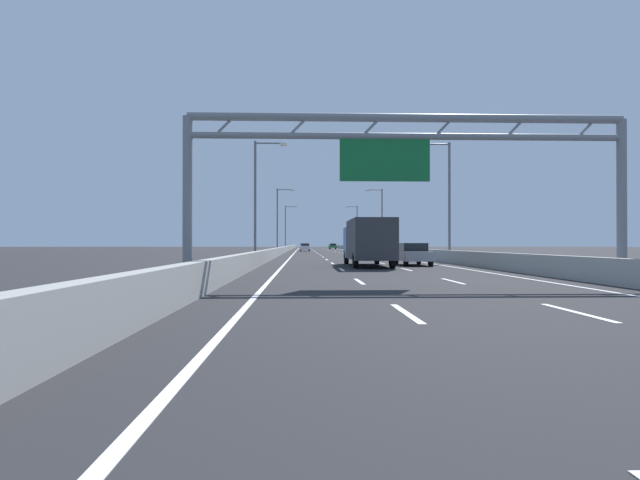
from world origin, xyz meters
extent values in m
plane|color=#262628|center=(0.00, 100.00, 0.00)|extent=(260.00, 260.00, 0.00)
cube|color=white|center=(-1.80, 12.50, 0.01)|extent=(0.16, 3.00, 0.01)
cube|color=white|center=(-1.80, 21.50, 0.01)|extent=(0.16, 3.00, 0.01)
cube|color=white|center=(-1.80, 30.50, 0.01)|extent=(0.16, 3.00, 0.01)
cube|color=white|center=(-1.80, 39.50, 0.01)|extent=(0.16, 3.00, 0.01)
cube|color=white|center=(-1.80, 48.50, 0.01)|extent=(0.16, 3.00, 0.01)
cube|color=white|center=(-1.80, 57.50, 0.01)|extent=(0.16, 3.00, 0.01)
cube|color=white|center=(-1.80, 66.50, 0.01)|extent=(0.16, 3.00, 0.01)
cube|color=white|center=(-1.80, 75.50, 0.01)|extent=(0.16, 3.00, 0.01)
cube|color=white|center=(-1.80, 84.50, 0.01)|extent=(0.16, 3.00, 0.01)
cube|color=white|center=(-1.80, 93.50, 0.01)|extent=(0.16, 3.00, 0.01)
cube|color=white|center=(-1.80, 102.50, 0.01)|extent=(0.16, 3.00, 0.01)
cube|color=white|center=(-1.80, 111.50, 0.01)|extent=(0.16, 3.00, 0.01)
cube|color=white|center=(-1.80, 120.50, 0.01)|extent=(0.16, 3.00, 0.01)
cube|color=white|center=(-1.80, 129.50, 0.01)|extent=(0.16, 3.00, 0.01)
cube|color=white|center=(-1.80, 138.50, 0.01)|extent=(0.16, 3.00, 0.01)
cube|color=white|center=(-1.80, 147.50, 0.01)|extent=(0.16, 3.00, 0.01)
cube|color=white|center=(-1.80, 156.50, 0.01)|extent=(0.16, 3.00, 0.01)
cube|color=white|center=(1.80, 12.50, 0.01)|extent=(0.16, 3.00, 0.01)
cube|color=white|center=(1.80, 21.50, 0.01)|extent=(0.16, 3.00, 0.01)
cube|color=white|center=(1.80, 30.50, 0.01)|extent=(0.16, 3.00, 0.01)
cube|color=white|center=(1.80, 39.50, 0.01)|extent=(0.16, 3.00, 0.01)
cube|color=white|center=(1.80, 48.50, 0.01)|extent=(0.16, 3.00, 0.01)
cube|color=white|center=(1.80, 57.50, 0.01)|extent=(0.16, 3.00, 0.01)
cube|color=white|center=(1.80, 66.50, 0.01)|extent=(0.16, 3.00, 0.01)
cube|color=white|center=(1.80, 75.50, 0.01)|extent=(0.16, 3.00, 0.01)
cube|color=white|center=(1.80, 84.50, 0.01)|extent=(0.16, 3.00, 0.01)
cube|color=white|center=(1.80, 93.50, 0.01)|extent=(0.16, 3.00, 0.01)
cube|color=white|center=(1.80, 102.50, 0.01)|extent=(0.16, 3.00, 0.01)
cube|color=white|center=(1.80, 111.50, 0.01)|extent=(0.16, 3.00, 0.01)
cube|color=white|center=(1.80, 120.50, 0.01)|extent=(0.16, 3.00, 0.01)
cube|color=white|center=(1.80, 129.50, 0.01)|extent=(0.16, 3.00, 0.01)
cube|color=white|center=(1.80, 138.50, 0.01)|extent=(0.16, 3.00, 0.01)
cube|color=white|center=(1.80, 147.50, 0.01)|extent=(0.16, 3.00, 0.01)
cube|color=white|center=(1.80, 156.50, 0.01)|extent=(0.16, 3.00, 0.01)
cube|color=white|center=(-5.25, 88.00, 0.01)|extent=(0.16, 176.00, 0.01)
cube|color=white|center=(5.25, 88.00, 0.01)|extent=(0.16, 176.00, 0.01)
cube|color=#9E9E99|center=(-6.90, 110.00, 0.47)|extent=(0.45, 220.00, 0.95)
cube|color=#9E9E99|center=(6.90, 110.00, 0.47)|extent=(0.45, 220.00, 0.95)
cylinder|color=gray|center=(-8.24, 21.22, 3.10)|extent=(0.36, 0.36, 6.20)
cylinder|color=gray|center=(8.24, 21.22, 3.10)|extent=(0.36, 0.36, 6.20)
cylinder|color=gray|center=(0.00, 21.22, 6.20)|extent=(16.48, 0.32, 0.32)
cylinder|color=gray|center=(0.00, 21.22, 5.50)|extent=(16.48, 0.26, 0.26)
cylinder|color=gray|center=(-6.87, 21.22, 5.85)|extent=(0.74, 0.10, 0.74)
cylinder|color=gray|center=(-4.12, 21.22, 5.85)|extent=(0.74, 0.10, 0.74)
cylinder|color=gray|center=(-1.37, 21.22, 5.85)|extent=(0.74, 0.10, 0.74)
cylinder|color=gray|center=(1.37, 21.22, 5.85)|extent=(0.74, 0.10, 0.74)
cylinder|color=gray|center=(4.12, 21.22, 5.85)|extent=(0.74, 0.10, 0.74)
cylinder|color=gray|center=(6.87, 21.22, 5.85)|extent=(0.74, 0.10, 0.74)
cube|color=#146B33|center=(-0.87, 21.22, 4.60)|extent=(3.40, 0.12, 1.60)
cylinder|color=slate|center=(-7.70, 42.70, 4.75)|extent=(0.20, 0.20, 9.50)
cylinder|color=slate|center=(-6.60, 42.70, 9.35)|extent=(2.20, 0.12, 0.12)
cube|color=#F2EAC6|center=(-5.50, 42.70, 9.25)|extent=(0.56, 0.28, 0.20)
cylinder|color=slate|center=(7.70, 42.70, 4.75)|extent=(0.20, 0.20, 9.50)
cylinder|color=slate|center=(6.60, 42.70, 9.35)|extent=(2.20, 0.12, 0.12)
cube|color=#F2EAC6|center=(5.50, 42.70, 9.25)|extent=(0.56, 0.28, 0.20)
cylinder|color=slate|center=(-7.70, 77.90, 4.75)|extent=(0.20, 0.20, 9.50)
cylinder|color=slate|center=(-6.60, 77.90, 9.35)|extent=(2.20, 0.12, 0.12)
cube|color=#F2EAC6|center=(-5.50, 77.90, 9.25)|extent=(0.56, 0.28, 0.20)
cylinder|color=slate|center=(7.70, 77.90, 4.75)|extent=(0.20, 0.20, 9.50)
cylinder|color=slate|center=(6.60, 77.90, 9.35)|extent=(2.20, 0.12, 0.12)
cube|color=#F2EAC6|center=(5.50, 77.90, 9.25)|extent=(0.56, 0.28, 0.20)
cylinder|color=slate|center=(-7.70, 113.10, 4.75)|extent=(0.20, 0.20, 9.50)
cylinder|color=slate|center=(-6.60, 113.10, 9.35)|extent=(2.20, 0.12, 0.12)
cube|color=#F2EAC6|center=(-5.50, 113.10, 9.25)|extent=(0.56, 0.28, 0.20)
cylinder|color=slate|center=(7.70, 113.10, 4.75)|extent=(0.20, 0.20, 9.50)
cylinder|color=slate|center=(6.60, 113.10, 9.35)|extent=(2.20, 0.12, 0.12)
cube|color=#F2EAC6|center=(5.50, 113.10, 9.25)|extent=(0.56, 0.28, 0.20)
cube|color=silver|center=(-3.56, 99.04, 0.66)|extent=(1.78, 4.52, 0.68)
cube|color=black|center=(-3.56, 99.23, 1.23)|extent=(1.57, 1.89, 0.46)
cylinder|color=black|center=(-4.34, 100.76, 0.32)|extent=(0.22, 0.64, 0.64)
cylinder|color=black|center=(-2.78, 100.76, 0.32)|extent=(0.22, 0.64, 0.64)
cylinder|color=black|center=(-4.34, 97.33, 0.32)|extent=(0.22, 0.64, 0.64)
cylinder|color=black|center=(-2.78, 97.33, 0.32)|extent=(0.22, 0.64, 0.64)
cube|color=#1E7A38|center=(3.78, 136.42, 0.62)|extent=(1.76, 4.36, 0.61)
cube|color=black|center=(3.78, 135.90, 1.18)|extent=(1.55, 2.08, 0.51)
cylinder|color=black|center=(3.01, 138.05, 0.32)|extent=(0.22, 0.64, 0.64)
cylinder|color=black|center=(4.55, 138.05, 0.32)|extent=(0.22, 0.64, 0.64)
cylinder|color=black|center=(3.01, 134.79, 0.32)|extent=(0.22, 0.64, 0.64)
cylinder|color=black|center=(4.55, 134.79, 0.32)|extent=(0.22, 0.64, 0.64)
cube|color=red|center=(3.76, 69.55, 0.64)|extent=(1.80, 4.59, 0.65)
cube|color=black|center=(3.76, 70.00, 1.23)|extent=(1.59, 1.93, 0.52)
cylinder|color=black|center=(2.97, 71.30, 0.32)|extent=(0.22, 0.64, 0.64)
cylinder|color=black|center=(4.55, 71.30, 0.32)|extent=(0.22, 0.64, 0.64)
cylinder|color=black|center=(2.97, 67.80, 0.32)|extent=(0.22, 0.64, 0.64)
cylinder|color=black|center=(4.55, 67.80, 0.32)|extent=(0.22, 0.64, 0.64)
cube|color=#A8ADB2|center=(3.38, 36.25, 0.63)|extent=(1.81, 4.52, 0.62)
cube|color=black|center=(3.38, 36.16, 1.21)|extent=(1.59, 2.05, 0.54)
cylinder|color=black|center=(2.59, 37.96, 0.32)|extent=(0.22, 0.64, 0.64)
cylinder|color=black|center=(4.17, 37.96, 0.32)|extent=(0.22, 0.64, 0.64)
cylinder|color=black|center=(2.59, 34.54, 0.32)|extent=(0.22, 0.64, 0.64)
cylinder|color=black|center=(4.17, 34.54, 0.32)|extent=(0.22, 0.64, 0.64)
cube|color=#194799|center=(0.20, 38.08, 1.53)|extent=(2.45, 2.43, 2.10)
cube|color=#333338|center=(0.20, 33.65, 1.71)|extent=(2.45, 6.04, 2.45)
cylinder|color=black|center=(-0.88, 38.39, 0.48)|extent=(0.28, 0.96, 0.96)
cylinder|color=black|center=(1.29, 38.39, 0.48)|extent=(0.28, 0.96, 0.96)
cylinder|color=black|center=(-0.88, 32.03, 0.48)|extent=(0.28, 0.96, 0.96)
cylinder|color=black|center=(1.29, 32.03, 0.48)|extent=(0.28, 0.96, 0.96)
camera|label=1|loc=(-3.95, 1.75, 1.46)|focal=29.22mm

